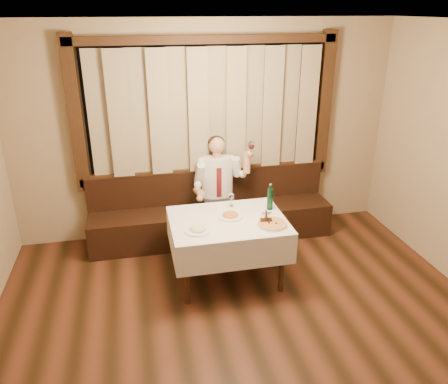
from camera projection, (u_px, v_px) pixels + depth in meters
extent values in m
cube|color=silver|center=(295.00, 27.00, 2.46)|extent=(5.00, 6.00, 0.01)
cube|color=tan|center=(206.00, 132.00, 5.71)|extent=(5.00, 0.01, 2.80)
cube|color=black|center=(206.00, 109.00, 5.57)|extent=(3.00, 0.02, 1.60)
cube|color=orange|center=(152.00, 136.00, 5.54)|extent=(0.50, 0.01, 0.40)
cube|color=black|center=(208.00, 173.00, 5.87)|extent=(3.30, 0.12, 0.10)
cube|color=black|center=(206.00, 39.00, 5.20)|extent=(3.30, 0.12, 0.10)
cube|color=black|center=(75.00, 116.00, 5.22)|extent=(0.16, 0.12, 1.90)
cube|color=black|center=(324.00, 105.00, 5.85)|extent=(0.16, 0.12, 1.90)
cube|color=#8B7D59|center=(208.00, 111.00, 5.48)|extent=(2.90, 0.08, 1.55)
cube|color=black|center=(212.00, 223.00, 5.88)|extent=(3.20, 0.60, 0.45)
cube|color=black|center=(208.00, 185.00, 5.92)|extent=(3.20, 0.12, 0.45)
cube|color=black|center=(208.00, 168.00, 5.82)|extent=(3.20, 0.14, 0.04)
cylinder|color=black|center=(187.00, 274.00, 4.51)|extent=(0.06, 0.06, 0.71)
cylinder|color=black|center=(282.00, 263.00, 4.72)|extent=(0.06, 0.06, 0.71)
cylinder|color=black|center=(178.00, 240.00, 5.18)|extent=(0.06, 0.06, 0.71)
cylinder|color=black|center=(262.00, 231.00, 5.38)|extent=(0.06, 0.06, 0.71)
cube|color=black|center=(228.00, 221.00, 4.80)|extent=(1.20, 0.90, 0.04)
cube|color=white|center=(228.00, 220.00, 4.79)|extent=(1.26, 0.96, 0.01)
cube|color=white|center=(238.00, 256.00, 4.43)|extent=(1.26, 0.01, 0.35)
cube|color=white|center=(219.00, 215.00, 5.29)|extent=(1.26, 0.01, 0.35)
cube|color=white|center=(171.00, 240.00, 4.74)|extent=(0.01, 0.96, 0.35)
cube|color=white|center=(282.00, 228.00, 4.98)|extent=(0.01, 0.96, 0.35)
cylinder|color=white|center=(272.00, 225.00, 4.66)|extent=(0.33, 0.33, 0.01)
cylinder|color=#C3541D|center=(272.00, 224.00, 4.65)|extent=(0.30, 0.30, 0.01)
torus|color=tan|center=(272.00, 224.00, 4.65)|extent=(0.32, 0.32, 0.02)
sphere|color=black|center=(269.00, 223.00, 4.66)|extent=(0.02, 0.02, 0.02)
sphere|color=black|center=(276.00, 223.00, 4.65)|extent=(0.02, 0.02, 0.02)
cylinder|color=white|center=(230.00, 216.00, 4.85)|extent=(0.29, 0.29, 0.02)
ellipsoid|color=#B9511D|center=(230.00, 212.00, 4.83)|extent=(0.18, 0.18, 0.08)
cylinder|color=white|center=(198.00, 230.00, 4.54)|extent=(0.28, 0.28, 0.02)
ellipsoid|color=beige|center=(198.00, 226.00, 4.52)|extent=(0.18, 0.18, 0.08)
cylinder|color=#0F492D|center=(270.00, 199.00, 4.99)|extent=(0.07, 0.07, 0.25)
cylinder|color=#0F492D|center=(271.00, 187.00, 4.93)|extent=(0.03, 0.03, 0.06)
cylinder|color=silver|center=(271.00, 184.00, 4.92)|extent=(0.03, 0.03, 0.01)
cylinder|color=white|center=(231.00, 206.00, 5.10)|extent=(0.06, 0.06, 0.01)
cylinder|color=white|center=(231.00, 203.00, 5.08)|extent=(0.01, 0.01, 0.09)
ellipsoid|color=white|center=(231.00, 196.00, 5.05)|extent=(0.06, 0.06, 0.08)
cube|color=black|center=(266.00, 221.00, 4.72)|extent=(0.13, 0.07, 0.04)
cube|color=black|center=(266.00, 215.00, 4.69)|extent=(0.02, 0.06, 0.09)
cylinder|color=white|center=(263.00, 217.00, 4.70)|extent=(0.03, 0.03, 0.07)
cylinder|color=silver|center=(263.00, 213.00, 4.68)|extent=(0.04, 0.04, 0.01)
cylinder|color=white|center=(269.00, 216.00, 4.70)|extent=(0.03, 0.03, 0.07)
cylinder|color=silver|center=(270.00, 213.00, 4.69)|extent=(0.04, 0.04, 0.01)
cube|color=black|center=(219.00, 205.00, 5.67)|extent=(0.39, 0.44, 0.16)
cube|color=black|center=(215.00, 235.00, 5.57)|extent=(0.11, 0.12, 0.45)
cube|color=black|center=(231.00, 233.00, 5.62)|extent=(0.11, 0.12, 0.45)
ellipsoid|color=white|center=(217.00, 177.00, 5.67)|extent=(0.41, 0.25, 0.53)
cube|color=maroon|center=(219.00, 183.00, 5.56)|extent=(0.06, 0.01, 0.39)
cylinder|color=tan|center=(217.00, 155.00, 5.55)|extent=(0.10, 0.10, 0.08)
sphere|color=tan|center=(217.00, 145.00, 5.50)|extent=(0.21, 0.21, 0.21)
ellipsoid|color=black|center=(216.00, 142.00, 5.52)|extent=(0.21, 0.21, 0.16)
sphere|color=white|center=(202.00, 162.00, 5.55)|extent=(0.13, 0.13, 0.13)
sphere|color=white|center=(232.00, 160.00, 5.62)|extent=(0.13, 0.13, 0.13)
sphere|color=tan|center=(200.00, 199.00, 5.29)|extent=(0.08, 0.08, 0.08)
sphere|color=tan|center=(250.00, 154.00, 5.46)|extent=(0.09, 0.09, 0.09)
cylinder|color=white|center=(251.00, 151.00, 5.42)|extent=(0.01, 0.01, 0.11)
ellipsoid|color=white|center=(251.00, 145.00, 5.39)|extent=(0.08, 0.08, 0.10)
ellipsoid|color=#4C070F|center=(251.00, 146.00, 5.39)|extent=(0.06, 0.06, 0.06)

